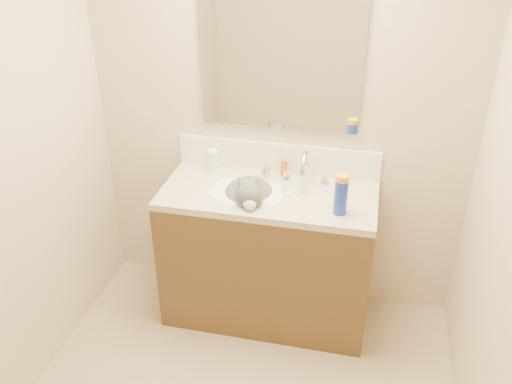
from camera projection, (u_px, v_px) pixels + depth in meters
The scene contains 16 objects.
room_shell at pixel (214, 169), 1.87m from camera, with size 2.24×2.54×2.52m.
vanity_cabinet at pixel (268, 258), 3.23m from camera, with size 1.20×0.55×0.82m, color #4E371B.
counter_slab at pixel (268, 195), 3.02m from camera, with size 1.20×0.55×0.04m, color #C1B398.
basin at pixel (246, 203), 3.04m from camera, with size 0.45×0.36×0.14m, color white.
faucet at pixel (305, 171), 3.05m from camera, with size 0.28×0.20×0.21m.
cat at pixel (249, 197), 3.01m from camera, with size 0.39×0.44×0.32m.
backsplash at pixel (278, 157), 3.19m from camera, with size 1.20×0.02×0.18m, color white.
mirror at pixel (280, 58), 2.90m from camera, with size 0.90×0.02×0.80m, color white.
pill_bottle at pixel (213, 160), 3.23m from camera, with size 0.07×0.07×0.12m, color white.
pill_label at pixel (213, 162), 3.24m from camera, with size 0.06×0.06×0.04m, color #F5A628.
silver_jar at pixel (266, 172), 3.16m from camera, with size 0.05×0.05×0.06m, color #B7B7BC.
amber_bottle at pixel (284, 168), 3.16m from camera, with size 0.04×0.04×0.10m, color #C75F17.
toothbrush at pixel (285, 191), 3.01m from camera, with size 0.02×0.14×0.01m, color white.
toothbrush_head at pixel (285, 191), 3.01m from camera, with size 0.02×0.03×0.02m, color #6BBBE3.
spray_can at pixel (341, 197), 2.77m from camera, with size 0.07×0.07×0.19m, color #1932AF.
spray_cap at pixel (342, 179), 2.72m from camera, with size 0.07×0.07×0.04m, color gold.
Camera 1 is at (0.51, -1.60, 2.34)m, focal length 38.00 mm.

